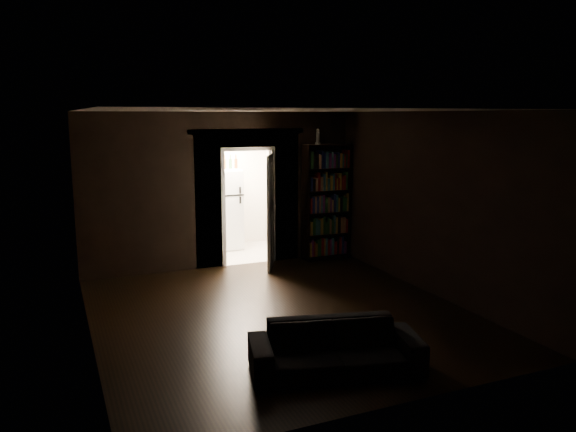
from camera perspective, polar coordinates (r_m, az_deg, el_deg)
name	(u,v)px	position (r m, az deg, el deg)	size (l,w,h in m)	color
ground	(281,314)	(7.96, -0.76, -9.92)	(5.50, 5.50, 0.00)	black
room_walls	(253,186)	(8.54, -3.60, 3.08)	(5.02, 5.61, 2.84)	black
kitchen_alcove	(230,192)	(11.39, -5.91, 2.46)	(2.20, 1.80, 2.60)	beige
sofa	(336,340)	(6.20, 4.86, -12.47)	(1.84, 0.80, 0.71)	black
bookshelf	(326,202)	(10.75, 3.88, 1.43)	(0.90, 0.32, 2.20)	black
refrigerator	(222,209)	(11.64, -6.74, 0.69)	(0.74, 0.68, 1.65)	white
door	(270,212)	(10.09, -1.80, 0.44)	(0.85, 0.05, 2.05)	white
figurine	(318,137)	(10.50, 3.04, 8.07)	(0.10, 0.10, 0.29)	white
bottles	(225,162)	(11.58, -6.45, 5.48)	(0.71, 0.09, 0.29)	black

